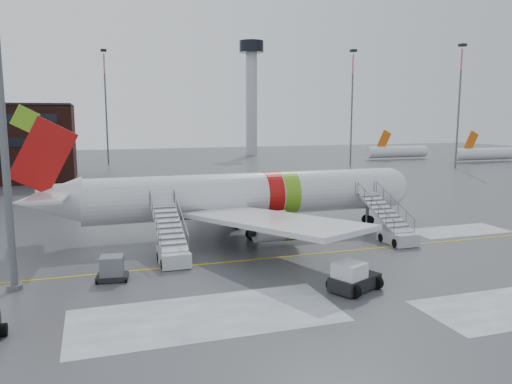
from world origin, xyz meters
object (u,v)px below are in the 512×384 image
object	(u,v)px
airstair_fwd	(393,229)
airstair_aft	(172,247)
airliner	(239,196)
pushback_tug	(353,278)
uld_container	(112,269)

from	to	relation	value
airstair_fwd	airstair_aft	world-z (taller)	same
airliner	pushback_tug	bearing A→B (deg)	-81.58
airliner	airstair_fwd	xyz separation A→B (m)	(11.40, -6.54, -2.35)
airstair_fwd	pushback_tug	size ratio (longest dim) A/B	2.16
airliner	uld_container	world-z (taller)	airliner
airliner	airstair_aft	xyz separation A→B (m)	(-6.88, -6.54, -2.35)
airstair_aft	uld_container	bearing A→B (deg)	-144.23
airstair_fwd	airstair_aft	size ratio (longest dim) A/B	1.00
airstair_aft	pushback_tug	bearing A→B (deg)	-45.82
airstair_fwd	pushback_tug	world-z (taller)	airstair_fwd
airstair_aft	pushback_tug	distance (m)	13.29
pushback_tug	uld_container	distance (m)	14.98
airstair_fwd	airliner	bearing A→B (deg)	150.17
airliner	airstair_fwd	world-z (taller)	airliner
pushback_tug	airliner	bearing A→B (deg)	98.42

